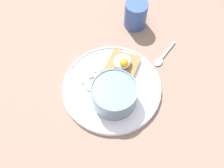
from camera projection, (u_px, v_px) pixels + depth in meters
The scene contains 12 objects.
ground_plane at pixel (112, 90), 77.23cm from camera, with size 120.00×120.00×2.00cm, color #7C6355.
plate at pixel (112, 87), 75.64cm from camera, with size 29.99×29.99×1.60cm.
oatmeal_bowl at pixel (114, 95), 70.33cm from camera, with size 13.22×13.22×7.26cm.
toast_slice at pixel (122, 65), 78.05cm from camera, with size 12.74×12.74×1.61cm.
poached_egg at pixel (123, 62), 75.83cm from camera, with size 5.73×7.86×3.86cm.
banana_slice_front at pixel (98, 68), 77.93cm from camera, with size 3.85×3.93×1.48cm.
banana_slice_left at pixel (91, 74), 77.04cm from camera, with size 4.01×3.97×1.37cm.
banana_slice_back at pixel (99, 77), 76.46cm from camera, with size 3.76×3.73×1.13cm.
banana_slice_right at pixel (90, 85), 75.08cm from camera, with size 3.48×3.56×1.33cm.
banana_slice_inner at pixel (84, 79), 76.16cm from camera, with size 4.11×4.10×1.14cm.
coffee_mug at pixel (136, 14), 84.14cm from camera, with size 7.64×7.64×9.53cm.
spoon at pixel (163, 57), 81.39cm from camera, with size 11.91×4.12×0.80cm.
Camera 1 is at (-22.34, -26.51, 70.03)cm, focal length 40.00 mm.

